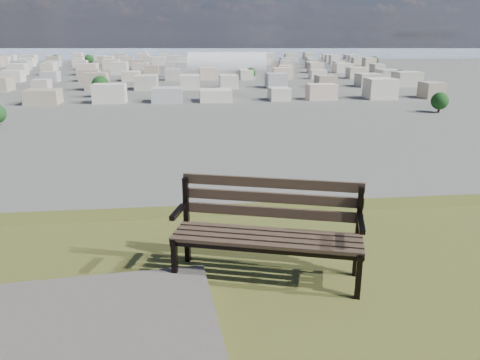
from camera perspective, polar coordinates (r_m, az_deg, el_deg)
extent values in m
cube|color=#483729|center=(3.92, 2.95, -7.98)|extent=(1.58, 0.55, 0.03)
cube|color=#483729|center=(4.01, 3.15, -7.33)|extent=(1.58, 0.55, 0.03)
cube|color=#483729|center=(4.11, 3.35, -6.71)|extent=(1.58, 0.55, 0.03)
cube|color=#483729|center=(4.21, 3.54, -6.12)|extent=(1.58, 0.55, 0.03)
cube|color=#483729|center=(4.22, 3.70, -3.93)|extent=(1.56, 0.51, 0.09)
cube|color=#483729|center=(4.20, 3.77, -2.15)|extent=(1.56, 0.51, 0.09)
cube|color=#483729|center=(4.18, 3.84, -0.36)|extent=(1.56, 0.51, 0.09)
cube|color=black|center=(4.15, -7.98, -9.67)|extent=(0.06, 0.07, 0.40)
cube|color=black|center=(4.40, -6.52, -4.91)|extent=(0.06, 0.07, 0.83)
cube|color=black|center=(4.23, -7.31, -6.52)|extent=(0.18, 0.45, 0.05)
cube|color=black|center=(4.11, -7.62, -3.88)|extent=(0.14, 0.32, 0.04)
cube|color=black|center=(3.98, 14.25, -11.32)|extent=(0.06, 0.07, 0.40)
cube|color=black|center=(4.23, 14.18, -6.24)|extent=(0.06, 0.07, 0.83)
cube|color=black|center=(4.06, 14.29, -7.98)|extent=(0.18, 0.45, 0.05)
cube|color=black|center=(3.93, 14.57, -5.27)|extent=(0.14, 0.32, 0.04)
cube|color=black|center=(3.93, 2.92, -8.57)|extent=(1.57, 0.51, 0.04)
cube|color=black|center=(4.24, 3.55, -6.57)|extent=(1.57, 0.51, 0.04)
cube|color=beige|center=(320.39, -1.50, 12.91)|extent=(54.38, 29.71, 5.73)
cylinder|color=white|center=(320.19, -1.51, 13.42)|extent=(54.38, 29.71, 21.77)
cube|color=beige|center=(210.77, -22.91, 9.50)|extent=(11.00, 11.00, 7.00)
cube|color=#BCACA1|center=(205.44, -16.39, 9.98)|extent=(11.00, 11.00, 7.00)
cube|color=beige|center=(202.82, -9.59, 10.34)|extent=(11.00, 11.00, 7.00)
cube|color=#A6A7AB|center=(203.02, -2.70, 10.57)|extent=(11.00, 11.00, 7.00)
cube|color=beige|center=(206.04, 4.09, 10.64)|extent=(11.00, 11.00, 7.00)
cube|color=tan|center=(211.75, 10.60, 10.57)|extent=(11.00, 11.00, 7.00)
cube|color=#BCB4A5|center=(219.95, 16.69, 10.39)|extent=(11.00, 11.00, 7.00)
cube|color=beige|center=(230.37, 22.28, 10.12)|extent=(11.00, 11.00, 7.00)
cube|color=beige|center=(261.89, -22.53, 10.81)|extent=(11.00, 11.00, 7.00)
cube|color=#A6A7AB|center=(256.49, -17.28, 11.22)|extent=(11.00, 11.00, 7.00)
cube|color=beige|center=(253.27, -11.83, 11.56)|extent=(11.00, 11.00, 7.00)
cube|color=tan|center=(252.29, -6.29, 11.79)|extent=(11.00, 11.00, 7.00)
cube|color=#BCB4A5|center=(253.59, -0.74, 11.92)|extent=(11.00, 11.00, 7.00)
cube|color=beige|center=(257.14, 4.71, 11.94)|extent=(11.00, 11.00, 7.00)
cube|color=beige|center=(262.84, 9.96, 11.86)|extent=(11.00, 11.00, 7.00)
cube|color=#BCACA1|center=(270.55, 14.95, 11.69)|extent=(11.00, 11.00, 7.00)
cube|color=beige|center=(280.12, 19.62, 11.45)|extent=(11.00, 11.00, 7.00)
cube|color=beige|center=(320.25, -26.48, 11.28)|extent=(11.00, 11.00, 7.00)
cube|color=tan|center=(313.11, -22.27, 11.69)|extent=(11.00, 11.00, 7.00)
cube|color=#BCB4A5|center=(307.67, -17.88, 12.05)|extent=(11.00, 11.00, 7.00)
cube|color=beige|center=(304.04, -13.34, 12.36)|extent=(11.00, 11.00, 7.00)
cube|color=beige|center=(302.28, -8.71, 12.59)|extent=(11.00, 11.00, 7.00)
cube|color=#BCACA1|center=(302.41, -4.05, 12.74)|extent=(11.00, 11.00, 7.00)
cube|color=beige|center=(304.45, 0.58, 12.81)|extent=(11.00, 11.00, 7.00)
cube|color=#A6A7AB|center=(308.34, 5.12, 12.80)|extent=(11.00, 11.00, 7.00)
cube|color=beige|center=(314.03, 9.52, 12.72)|extent=(11.00, 11.00, 7.00)
cube|color=tan|center=(321.41, 13.74, 12.57)|extent=(11.00, 11.00, 7.00)
cube|color=#BCB4A5|center=(330.38, 17.75, 12.37)|extent=(11.00, 11.00, 7.00)
cube|color=beige|center=(371.31, -25.73, 11.96)|extent=(11.00, 11.00, 7.00)
cube|color=#BCACA1|center=(364.38, -22.09, 12.32)|extent=(11.00, 11.00, 7.00)
cube|color=beige|center=(358.92, -18.31, 12.65)|extent=(11.00, 11.00, 7.00)
cube|color=#A6A7AB|center=(355.00, -14.42, 12.92)|extent=(11.00, 11.00, 7.00)
cube|color=beige|center=(352.68, -10.46, 13.14)|extent=(11.00, 11.00, 7.00)
cube|color=tan|center=(351.98, -6.45, 13.31)|extent=(11.00, 11.00, 7.00)
cube|color=#BCB4A5|center=(352.91, -2.44, 13.41)|extent=(11.00, 11.00, 7.00)
cube|color=beige|center=(355.47, 1.52, 13.44)|extent=(11.00, 11.00, 7.00)
cube|color=beige|center=(359.61, 5.42, 13.42)|extent=(11.00, 11.00, 7.00)
cube|color=#BCACA1|center=(365.29, 9.21, 13.34)|extent=(11.00, 11.00, 7.00)
cube|color=beige|center=(372.43, 12.86, 13.21)|extent=(11.00, 11.00, 7.00)
cube|color=#A6A7AB|center=(380.95, 16.36, 13.03)|extent=(11.00, 11.00, 7.00)
cube|color=tan|center=(422.46, -25.16, 12.48)|extent=(11.00, 11.00, 7.00)
cube|color=#BCB4A5|center=(415.69, -21.95, 12.80)|extent=(11.00, 11.00, 7.00)
cube|color=beige|center=(410.21, -18.63, 13.09)|extent=(11.00, 11.00, 7.00)
cube|color=beige|center=(406.08, -15.23, 13.34)|extent=(11.00, 11.00, 7.00)
cube|color=#BCACA1|center=(403.33, -11.77, 13.55)|extent=(11.00, 11.00, 7.00)
cube|color=beige|center=(402.01, -8.26, 13.72)|extent=(11.00, 11.00, 7.00)
cube|color=#A6A7AB|center=(402.11, -4.74, 13.83)|extent=(11.00, 11.00, 7.00)
cube|color=beige|center=(403.64, -1.24, 13.90)|extent=(11.00, 11.00, 7.00)
cube|color=tan|center=(406.59, 2.24, 13.92)|extent=(11.00, 11.00, 7.00)
cube|color=#BCB4A5|center=(410.92, 5.65, 13.88)|extent=(11.00, 11.00, 7.00)
cube|color=beige|center=(416.58, 8.97, 13.81)|extent=(11.00, 11.00, 7.00)
cube|color=beige|center=(423.54, 12.19, 13.69)|extent=(11.00, 11.00, 7.00)
cube|color=#BCACA1|center=(431.72, 15.30, 13.54)|extent=(11.00, 11.00, 7.00)
cube|color=#A6A7AB|center=(473.67, -24.70, 12.88)|extent=(11.00, 11.00, 7.00)
cube|color=beige|center=(467.02, -21.84, 13.17)|extent=(11.00, 11.00, 7.00)
cube|color=tan|center=(461.53, -18.89, 13.43)|extent=(11.00, 11.00, 7.00)
cube|color=#BCB4A5|center=(457.23, -15.87, 13.67)|extent=(11.00, 11.00, 7.00)
cube|color=beige|center=(454.16, -12.79, 13.87)|extent=(11.00, 11.00, 7.00)
cube|color=beige|center=(452.35, -9.68, 14.03)|extent=(11.00, 11.00, 7.00)
cube|color=#BCACA1|center=(451.80, -6.54, 14.15)|extent=(11.00, 11.00, 7.00)
cube|color=beige|center=(452.53, -3.41, 14.24)|extent=(11.00, 11.00, 7.00)
cube|color=#A6A7AB|center=(454.53, -0.29, 14.28)|extent=(11.00, 11.00, 7.00)
cube|color=beige|center=(457.77, 2.79, 14.28)|extent=(11.00, 11.00, 7.00)
cube|color=tan|center=(462.25, 5.82, 14.24)|extent=(11.00, 11.00, 7.00)
cube|color=#BCB4A5|center=(467.91, 8.78, 14.17)|extent=(11.00, 11.00, 7.00)
cube|color=beige|center=(474.72, 11.67, 14.06)|extent=(11.00, 11.00, 7.00)
cube|color=beige|center=(482.63, 14.46, 13.93)|extent=(11.00, 11.00, 7.00)
cube|color=#BCACA1|center=(532.47, -26.86, 12.92)|extent=(11.00, 11.00, 7.00)
cube|color=beige|center=(524.92, -24.34, 13.21)|extent=(11.00, 11.00, 7.00)
cube|color=#A6A7AB|center=(518.37, -21.75, 13.47)|extent=(11.00, 11.00, 7.00)
cube|color=beige|center=(512.87, -19.09, 13.71)|extent=(11.00, 11.00, 7.00)
cube|color=tan|center=(508.44, -16.37, 13.92)|extent=(11.00, 11.00, 7.00)
cube|color=#BCB4A5|center=(505.11, -13.61, 14.11)|extent=(11.00, 11.00, 7.00)
cube|color=beige|center=(502.91, -10.81, 14.27)|extent=(11.00, 11.00, 7.00)
cube|color=beige|center=(501.84, -7.99, 14.40)|extent=(11.00, 11.00, 7.00)
cube|color=#BCACA1|center=(501.92, -5.16, 14.49)|extent=(11.00, 11.00, 7.00)
cube|color=beige|center=(503.15, -2.34, 14.55)|extent=(11.00, 11.00, 7.00)
cube|color=#A6A7AB|center=(505.52, 0.46, 14.58)|extent=(11.00, 11.00, 7.00)
cube|color=beige|center=(509.01, 3.23, 14.57)|extent=(11.00, 11.00, 7.00)
cube|color=tan|center=(513.59, 5.96, 14.53)|extent=(11.00, 11.00, 7.00)
cube|color=#BCB4A5|center=(519.25, 8.63, 14.46)|extent=(11.00, 11.00, 7.00)
cube|color=beige|center=(525.94, 11.24, 14.37)|extent=(11.00, 11.00, 7.00)
cube|color=beige|center=(533.63, 13.78, 14.25)|extent=(11.00, 11.00, 7.00)
cube|color=#BCACA1|center=(583.58, -26.34, 13.22)|extent=(11.00, 11.00, 7.00)
cube|color=beige|center=(576.20, -24.04, 13.47)|extent=(11.00, 11.00, 7.00)
cube|color=#A6A7AB|center=(569.74, -21.68, 13.71)|extent=(11.00, 11.00, 7.00)
cube|color=beige|center=(564.22, -19.26, 13.93)|extent=(11.00, 11.00, 7.00)
cube|color=tan|center=(559.68, -16.79, 14.13)|extent=(11.00, 11.00, 7.00)
cube|color=#BCB4A5|center=(556.14, -14.28, 14.31)|extent=(11.00, 11.00, 7.00)
cube|color=beige|center=(553.62, -11.74, 14.47)|extent=(11.00, 11.00, 7.00)
cube|color=beige|center=(552.14, -9.18, 14.59)|extent=(11.00, 11.00, 7.00)
cube|color=#BCACA1|center=(551.69, -6.60, 14.69)|extent=(11.00, 11.00, 7.00)
cube|color=beige|center=(552.29, -4.03, 14.76)|extent=(11.00, 11.00, 7.00)
cube|color=#A6A7AB|center=(553.92, -1.47, 14.81)|extent=(11.00, 11.00, 7.00)
cube|color=beige|center=(556.59, 1.08, 14.82)|extent=(11.00, 11.00, 7.00)
cube|color=tan|center=(560.27, 3.60, 14.81)|extent=(11.00, 11.00, 7.00)
cube|color=#BCB4A5|center=(564.95, 6.08, 14.77)|extent=(11.00, 11.00, 7.00)
cube|color=beige|center=(570.61, 8.51, 14.70)|extent=(11.00, 11.00, 7.00)
cube|color=beige|center=(577.20, 10.89, 14.61)|extent=(11.00, 11.00, 7.00)
cube|color=#BCACA1|center=(584.71, 13.21, 14.51)|extent=(11.00, 11.00, 7.00)
cylinder|color=#2F1F17|center=(187.27, 23.07, 7.90)|extent=(0.80, 0.80, 2.10)
sphere|color=black|center=(186.86, 23.18, 8.85)|extent=(6.30, 6.30, 6.30)
cylinder|color=#2F1F17|center=(225.94, -16.54, 10.02)|extent=(0.80, 0.80, 2.70)
sphere|color=black|center=(225.51, -16.63, 11.04)|extent=(8.10, 8.10, 8.10)
cylinder|color=#2F1F17|center=(311.60, 18.86, 11.55)|extent=(0.80, 0.80, 1.95)
sphere|color=black|center=(311.37, 18.91, 12.08)|extent=(5.85, 5.85, 5.85)
cylinder|color=#2F1F17|center=(406.73, 2.23, 13.58)|extent=(0.80, 0.80, 2.25)
sphere|color=black|center=(406.53, 2.24, 14.06)|extent=(6.75, 6.75, 6.75)
cylinder|color=#2F1F17|center=(470.25, -17.88, 13.33)|extent=(0.80, 0.80, 2.85)
sphere|color=black|center=(470.04, -17.93, 13.84)|extent=(8.55, 8.55, 8.55)
cylinder|color=#2F1F17|center=(517.98, -21.50, 13.24)|extent=(0.80, 0.80, 2.40)
sphere|color=black|center=(517.82, -21.54, 13.63)|extent=(7.20, 7.20, 7.20)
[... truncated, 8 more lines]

